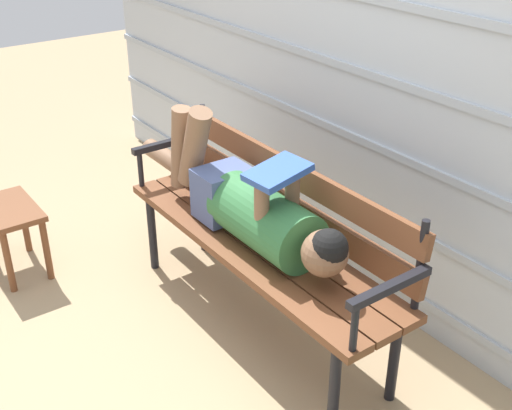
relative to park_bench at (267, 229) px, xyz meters
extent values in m
plane|color=tan|center=(0.00, -0.16, -0.51)|extent=(12.00, 12.00, 0.00)
cube|color=#B2BCC6|center=(0.00, 0.58, 0.63)|extent=(5.05, 0.06, 2.28)
cube|color=#A3ADB7|center=(0.00, 0.55, -0.34)|extent=(5.05, 0.02, 0.04)
cube|color=#A3ADB7|center=(0.00, 0.55, -0.02)|extent=(5.05, 0.02, 0.04)
cube|color=#A3ADB7|center=(0.00, 0.55, 0.31)|extent=(5.05, 0.02, 0.04)
cube|color=#A3ADB7|center=(0.00, 0.55, 0.63)|extent=(5.05, 0.02, 0.04)
cube|color=brown|center=(0.00, -0.20, -0.05)|extent=(1.66, 0.13, 0.04)
cube|color=brown|center=(0.00, -0.06, -0.05)|extent=(1.66, 0.13, 0.04)
cube|color=brown|center=(0.00, 0.07, -0.05)|extent=(1.66, 0.13, 0.04)
cube|color=brown|center=(0.00, 0.14, 0.07)|extent=(1.59, 0.05, 0.11)
cube|color=brown|center=(0.00, 0.14, 0.24)|extent=(1.59, 0.05, 0.11)
cylinder|color=black|center=(-0.76, 0.14, 0.16)|extent=(0.03, 0.03, 0.38)
cylinder|color=black|center=(0.76, 0.14, 0.16)|extent=(0.03, 0.03, 0.38)
cylinder|color=black|center=(-0.73, -0.23, -0.29)|extent=(0.04, 0.04, 0.43)
cylinder|color=black|center=(0.73, -0.23, -0.29)|extent=(0.04, 0.04, 0.43)
cylinder|color=black|center=(-0.73, 0.10, -0.29)|extent=(0.04, 0.04, 0.43)
cylinder|color=black|center=(0.73, 0.10, -0.29)|extent=(0.04, 0.04, 0.43)
cube|color=black|center=(-0.80, -0.06, 0.16)|extent=(0.04, 0.39, 0.03)
cylinder|color=black|center=(-0.80, -0.23, 0.06)|extent=(0.03, 0.03, 0.20)
cube|color=black|center=(0.80, -0.06, 0.16)|extent=(0.04, 0.39, 0.03)
cylinder|color=black|center=(0.80, -0.23, 0.06)|extent=(0.03, 0.03, 0.20)
cylinder|color=#33703D|center=(0.07, -0.06, 0.10)|extent=(0.54, 0.27, 0.27)
cube|color=#475684|center=(-0.26, -0.06, 0.10)|extent=(0.20, 0.25, 0.24)
sphere|color=brown|center=(0.46, -0.06, 0.13)|extent=(0.19, 0.19, 0.19)
sphere|color=black|center=(0.48, -0.06, 0.16)|extent=(0.16, 0.16, 0.16)
cylinder|color=brown|center=(-0.41, -0.12, 0.29)|extent=(0.24, 0.11, 0.43)
cylinder|color=brown|center=(-0.54, -0.12, 0.24)|extent=(0.15, 0.09, 0.43)
cylinder|color=brown|center=(-0.73, 0.00, 0.02)|extent=(0.79, 0.10, 0.10)
cylinder|color=brown|center=(0.15, -0.14, 0.22)|extent=(0.06, 0.06, 0.25)
cylinder|color=brown|center=(0.15, 0.02, 0.22)|extent=(0.06, 0.06, 0.25)
cube|color=#284C9E|center=(0.15, -0.06, 0.36)|extent=(0.20, 0.26, 0.07)
cube|color=brown|center=(-1.13, -0.83, -0.13)|extent=(0.44, 0.25, 0.03)
cylinder|color=brown|center=(-0.96, -0.93, -0.33)|extent=(0.04, 0.04, 0.36)
cylinder|color=brown|center=(-1.31, -0.73, -0.33)|extent=(0.04, 0.04, 0.36)
cylinder|color=brown|center=(-0.96, -0.73, -0.33)|extent=(0.04, 0.04, 0.36)
camera|label=1|loc=(2.06, -1.55, 1.49)|focal=46.02mm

